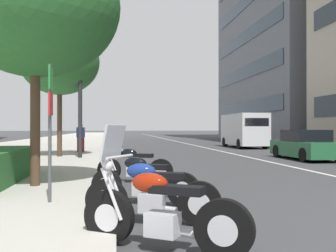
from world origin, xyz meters
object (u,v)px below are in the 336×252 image
(parking_sign_by_curb, at_px, (50,116))
(street_tree_near_plaza_corner, at_px, (60,62))
(street_tree_far_plaza, at_px, (35,5))
(motorcycle_by_sign_pole, at_px, (160,213))
(motorcycle_mid_row, at_px, (133,166))
(delivery_van_ahead, at_px, (244,130))
(motorcycle_far_end_row, at_px, (149,194))
(motorcycle_second_in_row, at_px, (141,181))
(pedestrian_on_plaza, at_px, (81,138))
(car_approaching_light, at_px, (306,146))
(street_lamp_with_banners, at_px, (88,33))

(parking_sign_by_curb, bearing_deg, street_tree_near_plaza_corner, 7.40)
(street_tree_far_plaza, bearing_deg, motorcycle_by_sign_pole, -152.30)
(motorcycle_mid_row, distance_m, delivery_van_ahead, 19.02)
(motorcycle_far_end_row, distance_m, motorcycle_second_in_row, 1.50)
(street_tree_near_plaza_corner, bearing_deg, pedestrian_on_plaza, -11.31)
(motorcycle_mid_row, relative_size, pedestrian_on_plaza, 1.28)
(street_tree_far_plaza, distance_m, street_tree_near_plaza_corner, 8.99)
(car_approaching_light, bearing_deg, motorcycle_mid_row, 127.66)
(parking_sign_by_curb, bearing_deg, car_approaching_light, -46.18)
(motorcycle_second_in_row, relative_size, motorcycle_mid_row, 1.02)
(pedestrian_on_plaza, bearing_deg, car_approaching_light, -164.20)
(motorcycle_by_sign_pole, xyz_separation_m, delivery_van_ahead, (22.38, -8.92, 0.88))
(car_approaching_light, bearing_deg, street_tree_near_plaza_corner, 82.92)
(motorcycle_by_sign_pole, distance_m, motorcycle_far_end_row, 1.30)
(motorcycle_second_in_row, distance_m, parking_sign_by_curb, 2.09)
(motorcycle_mid_row, xyz_separation_m, street_tree_near_plaza_corner, (7.76, 3.03, 4.09))
(car_approaching_light, bearing_deg, street_tree_far_plaza, 125.80)
(street_tree_near_plaza_corner, bearing_deg, delivery_van_ahead, -53.19)
(motorcycle_far_end_row, distance_m, parking_sign_by_curb, 2.34)
(street_lamp_with_banners, bearing_deg, pedestrian_on_plaza, 9.71)
(parking_sign_by_curb, relative_size, pedestrian_on_plaza, 1.56)
(car_approaching_light, relative_size, parking_sign_by_curb, 1.71)
(street_tree_near_plaza_corner, bearing_deg, street_lamp_with_banners, -122.40)
(motorcycle_far_end_row, relative_size, pedestrian_on_plaza, 1.31)
(motorcycle_second_in_row, relative_size, street_tree_far_plaza, 0.35)
(parking_sign_by_curb, distance_m, pedestrian_on_plaza, 14.31)
(motorcycle_mid_row, bearing_deg, street_tree_near_plaza_corner, -47.13)
(motorcycle_far_end_row, relative_size, delivery_van_ahead, 0.38)
(motorcycle_by_sign_pole, bearing_deg, delivery_van_ahead, -80.20)
(motorcycle_second_in_row, xyz_separation_m, parking_sign_by_curb, (-0.39, 1.64, 1.24))
(parking_sign_by_curb, bearing_deg, motorcycle_mid_row, -26.50)
(motorcycle_second_in_row, bearing_deg, motorcycle_mid_row, -62.22)
(pedestrian_on_plaza, bearing_deg, delivery_van_ahead, -113.25)
(motorcycle_mid_row, bearing_deg, street_tree_far_plaza, 49.25)
(street_lamp_with_banners, distance_m, pedestrian_on_plaza, 6.34)
(street_lamp_with_banners, bearing_deg, street_tree_far_plaza, 175.68)
(motorcycle_by_sign_pole, bearing_deg, car_approaching_light, -93.11)
(motorcycle_by_sign_pole, height_order, street_tree_far_plaza, street_tree_far_plaza)
(car_approaching_light, distance_m, parking_sign_by_curb, 13.71)
(street_tree_far_plaza, bearing_deg, street_tree_near_plaza_corner, 4.82)
(motorcycle_by_sign_pole, xyz_separation_m, motorcycle_second_in_row, (2.81, 0.03, -0.01))
(motorcycle_by_sign_pole, xyz_separation_m, pedestrian_on_plaza, (16.68, 2.43, 0.48))
(motorcycle_second_in_row, bearing_deg, parking_sign_by_curb, 40.59)
(delivery_van_ahead, bearing_deg, motorcycle_mid_row, 152.35)
(motorcycle_by_sign_pole, xyz_separation_m, motorcycle_far_end_row, (1.30, 0.01, -0.00))
(motorcycle_by_sign_pole, bearing_deg, street_lamp_with_banners, -50.66)
(street_tree_near_plaza_corner, bearing_deg, motorcycle_mid_row, -158.66)
(car_approaching_light, distance_m, street_lamp_with_banners, 11.15)
(delivery_van_ahead, bearing_deg, street_lamp_with_banners, 133.33)
(motorcycle_by_sign_pole, bearing_deg, street_tree_near_plaza_corner, -45.51)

